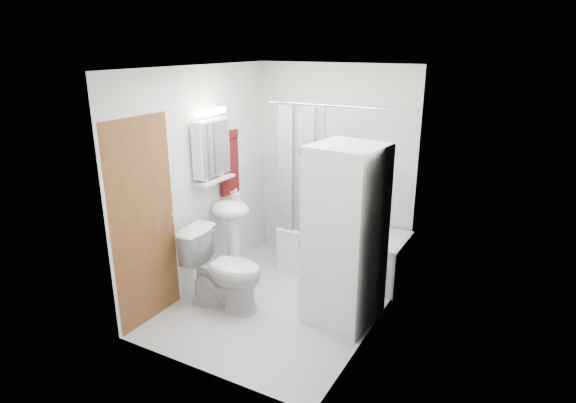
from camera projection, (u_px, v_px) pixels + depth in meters
The scene contains 20 objects.
floor at pixel (282, 302), 5.10m from camera, with size 2.60×2.60×0.00m, color #BBBBC0.
room_walls at pixel (281, 165), 4.63m from camera, with size 2.60×2.60×2.60m.
wainscot at pixel (295, 240), 5.15m from camera, with size 1.98×2.58×2.58m.
door at pixel (170, 214), 4.76m from camera, with size 0.05×2.00×2.00m.
bathtub at pixel (343, 250), 5.62m from camera, with size 1.44×0.68×0.55m.
tub_spout at pixel (372, 199), 5.63m from camera, with size 0.04×0.04×0.12m, color silver.
curtain_rod at pixel (339, 106), 4.86m from camera, with size 0.02×0.02×1.62m, color silver.
shower_curtain at pixel (300, 173), 5.29m from camera, with size 0.55×0.02×1.45m.
sink at pixel (231, 222), 5.38m from camera, with size 0.44×0.37×1.04m.
medicine_cabinet at pixel (211, 146), 5.10m from camera, with size 0.13×0.50×0.71m.
shelf at pixel (214, 180), 5.21m from camera, with size 0.18×0.54×0.03m, color silver.
shower_caddy at pixel (377, 177), 5.51m from camera, with size 0.22×0.06×0.02m, color silver.
towel at pixel (229, 161), 5.49m from camera, with size 0.07×0.31×0.75m.
washer_dryer at pixel (345, 236), 4.53m from camera, with size 0.70×0.69×1.75m.
toilet at pixel (224, 270), 4.91m from camera, with size 0.46×0.83×0.82m, color white.
soap_pump at pixel (237, 200), 5.33m from camera, with size 0.08×0.17×0.08m, color gray.
shelf_bottle at pixel (205, 179), 5.07m from camera, with size 0.07×0.18×0.07m, color gray.
shelf_cup at pixel (221, 172), 5.29m from camera, with size 0.10×0.09×0.10m, color gray.
shampoo_a at pixel (360, 168), 5.59m from camera, with size 0.13×0.17×0.13m, color gray.
shampoo_b at pixel (369, 171), 5.54m from camera, with size 0.08×0.21×0.08m, color #27639F.
Camera 1 is at (2.22, -3.92, 2.61)m, focal length 30.00 mm.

